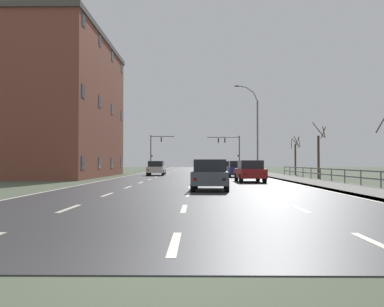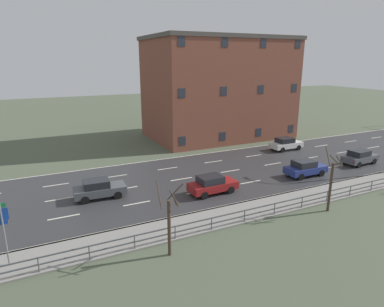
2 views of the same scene
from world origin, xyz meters
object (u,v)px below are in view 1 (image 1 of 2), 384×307
at_px(car_far_right, 237,169).
at_px(brick_building, 45,107).
at_px(street_lamp_midground, 256,131).
at_px(car_near_left, 156,168).
at_px(traffic_signal_right, 231,146).
at_px(car_mid_centre, 228,168).
at_px(car_distant, 250,171).
at_px(car_near_right, 210,175).
at_px(traffic_signal_left, 155,148).

relative_size(car_far_right, brick_building, 0.21).
height_order(street_lamp_midground, brick_building, brick_building).
xyz_separation_m(street_lamp_midground, car_near_left, (-11.40, -4.16, -4.35)).
xyz_separation_m(traffic_signal_right, car_far_right, (-2.15, -32.75, -3.43)).
distance_m(car_mid_centre, car_distant, 18.25).
distance_m(traffic_signal_right, car_mid_centre, 25.08).
height_order(car_near_right, brick_building, brick_building).
relative_size(car_near_right, car_mid_centre, 1.00).
height_order(car_near_left, brick_building, brick_building).
relative_size(street_lamp_midground, brick_building, 0.54).
bearing_deg(brick_building, car_far_right, -3.86).
xyz_separation_m(car_far_right, brick_building, (-19.11, 1.29, 6.17)).
bearing_deg(car_near_right, brick_building, 130.88).
bearing_deg(street_lamp_midground, car_far_right, -108.97).
bearing_deg(street_lamp_midground, traffic_signal_left, 119.62).
bearing_deg(car_mid_centre, brick_building, -163.57).
height_order(street_lamp_midground, car_mid_centre, street_lamp_midground).
xyz_separation_m(street_lamp_midground, car_mid_centre, (-3.38, -0.97, -4.35)).
height_order(traffic_signal_right, car_mid_centre, traffic_signal_right).
bearing_deg(car_near_right, car_distant, 73.10).
xyz_separation_m(car_mid_centre, brick_building, (-18.82, -6.74, 6.17)).
distance_m(car_near_left, car_distant, 17.15).
xyz_separation_m(car_far_right, car_distant, (-0.10, -10.22, 0.00)).
distance_m(traffic_signal_left, car_far_right, 36.69).
bearing_deg(car_near_right, car_far_right, 83.12).
bearing_deg(car_near_right, street_lamp_midground, 80.05).
xyz_separation_m(traffic_signal_left, car_near_left, (3.20, -29.84, -3.30)).
bearing_deg(car_near_left, car_far_right, -30.51).
distance_m(street_lamp_midground, car_near_left, 12.89).
bearing_deg(car_near_left, car_mid_centre, 21.39).
distance_m(traffic_signal_left, car_near_left, 30.19).
bearing_deg(traffic_signal_left, brick_building, -102.82).
distance_m(traffic_signal_left, car_mid_centre, 29.11).
xyz_separation_m(car_mid_centre, car_near_left, (-8.02, -3.19, 0.00)).
bearing_deg(car_far_right, traffic_signal_left, 109.22).
height_order(traffic_signal_left, car_near_left, traffic_signal_left).
height_order(car_near_right, car_distant, same).
relative_size(traffic_signal_right, car_mid_centre, 1.46).
xyz_separation_m(traffic_signal_right, car_mid_centre, (-2.44, -24.72, -3.43)).
xyz_separation_m(traffic_signal_left, brick_building, (-7.60, -33.39, 2.87)).
bearing_deg(street_lamp_midground, car_near_left, -159.95).
bearing_deg(traffic_signal_left, street_lamp_midground, -60.38).
bearing_deg(car_near_right, traffic_signal_right, 86.86).
height_order(street_lamp_midground, car_near_left, street_lamp_midground).
bearing_deg(traffic_signal_right, car_distant, -93.01).
distance_m(street_lamp_midground, traffic_signal_right, 23.79).
xyz_separation_m(traffic_signal_right, brick_building, (-21.26, -31.46, 2.74)).
distance_m(traffic_signal_left, brick_building, 34.37).
height_order(car_far_right, brick_building, brick_building).
bearing_deg(traffic_signal_right, car_mid_centre, -95.64).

